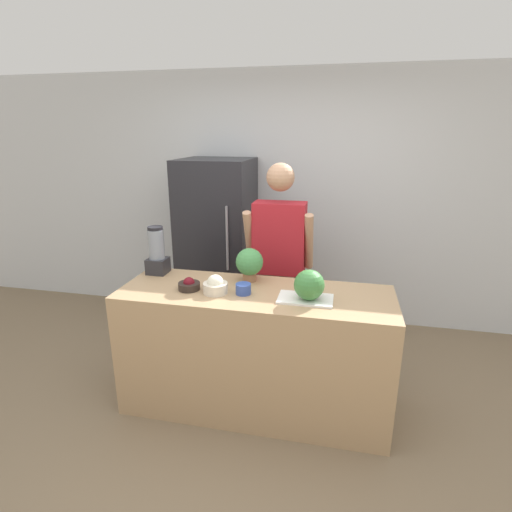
{
  "coord_description": "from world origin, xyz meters",
  "views": [
    {
      "loc": [
        0.56,
        -2.19,
        2.0
      ],
      "look_at": [
        0.0,
        0.36,
        1.18
      ],
      "focal_mm": 28.0,
      "sensor_mm": 36.0,
      "label": 1
    }
  ],
  "objects_px": {
    "bowl_small_blue": "(243,289)",
    "refrigerator": "(218,245)",
    "person": "(279,265)",
    "watermelon": "(309,285)",
    "bowl_cherries": "(189,285)",
    "potted_plant": "(249,263)",
    "blender": "(157,252)",
    "bowl_cream": "(215,286)"
  },
  "relations": [
    {
      "from": "refrigerator",
      "to": "bowl_small_blue",
      "type": "distance_m",
      "value": 1.46
    },
    {
      "from": "blender",
      "to": "potted_plant",
      "type": "relative_size",
      "value": 1.49
    },
    {
      "from": "person",
      "to": "blender",
      "type": "distance_m",
      "value": 1.02
    },
    {
      "from": "person",
      "to": "watermelon",
      "type": "distance_m",
      "value": 0.84
    },
    {
      "from": "bowl_small_blue",
      "to": "watermelon",
      "type": "bearing_deg",
      "value": -3.38
    },
    {
      "from": "refrigerator",
      "to": "person",
      "type": "height_order",
      "value": "person"
    },
    {
      "from": "refrigerator",
      "to": "watermelon",
      "type": "relative_size",
      "value": 8.67
    },
    {
      "from": "watermelon",
      "to": "potted_plant",
      "type": "relative_size",
      "value": 0.8
    },
    {
      "from": "refrigerator",
      "to": "potted_plant",
      "type": "xyz_separation_m",
      "value": [
        0.59,
        -1.07,
        0.2
      ]
    },
    {
      "from": "bowl_cherries",
      "to": "potted_plant",
      "type": "relative_size",
      "value": 0.61
    },
    {
      "from": "watermelon",
      "to": "blender",
      "type": "distance_m",
      "value": 1.25
    },
    {
      "from": "bowl_cream",
      "to": "potted_plant",
      "type": "distance_m",
      "value": 0.34
    },
    {
      "from": "watermelon",
      "to": "bowl_cream",
      "type": "relative_size",
      "value": 1.19
    },
    {
      "from": "refrigerator",
      "to": "watermelon",
      "type": "xyz_separation_m",
      "value": [
        1.06,
        -1.35,
        0.17
      ]
    },
    {
      "from": "refrigerator",
      "to": "person",
      "type": "distance_m",
      "value": 0.94
    },
    {
      "from": "blender",
      "to": "potted_plant",
      "type": "xyz_separation_m",
      "value": [
        0.74,
        -0.01,
        -0.03
      ]
    },
    {
      "from": "potted_plant",
      "to": "person",
      "type": "bearing_deg",
      "value": 73.1
    },
    {
      "from": "watermelon",
      "to": "bowl_small_blue",
      "type": "bearing_deg",
      "value": 176.62
    },
    {
      "from": "bowl_cherries",
      "to": "bowl_cream",
      "type": "relative_size",
      "value": 0.91
    },
    {
      "from": "watermelon",
      "to": "bowl_small_blue",
      "type": "distance_m",
      "value": 0.46
    },
    {
      "from": "watermelon",
      "to": "potted_plant",
      "type": "distance_m",
      "value": 0.55
    },
    {
      "from": "bowl_small_blue",
      "to": "blender",
      "type": "distance_m",
      "value": 0.82
    },
    {
      "from": "person",
      "to": "bowl_cream",
      "type": "distance_m",
      "value": 0.83
    },
    {
      "from": "person",
      "to": "bowl_cherries",
      "type": "distance_m",
      "value": 0.91
    },
    {
      "from": "watermelon",
      "to": "bowl_cream",
      "type": "distance_m",
      "value": 0.65
    },
    {
      "from": "refrigerator",
      "to": "watermelon",
      "type": "distance_m",
      "value": 1.72
    },
    {
      "from": "person",
      "to": "blender",
      "type": "bearing_deg",
      "value": -152.43
    },
    {
      "from": "bowl_small_blue",
      "to": "refrigerator",
      "type": "bearing_deg",
      "value": 114.61
    },
    {
      "from": "person",
      "to": "watermelon",
      "type": "relative_size",
      "value": 8.76
    },
    {
      "from": "refrigerator",
      "to": "potted_plant",
      "type": "distance_m",
      "value": 1.24
    },
    {
      "from": "bowl_cherries",
      "to": "person",
      "type": "bearing_deg",
      "value": 54.65
    },
    {
      "from": "refrigerator",
      "to": "bowl_small_blue",
      "type": "xyz_separation_m",
      "value": [
        0.61,
        -1.32,
        0.09
      ]
    },
    {
      "from": "person",
      "to": "potted_plant",
      "type": "distance_m",
      "value": 0.53
    },
    {
      "from": "watermelon",
      "to": "blender",
      "type": "height_order",
      "value": "blender"
    },
    {
      "from": "bowl_cherries",
      "to": "watermelon",
      "type": "bearing_deg",
      "value": -1.55
    },
    {
      "from": "refrigerator",
      "to": "bowl_cherries",
      "type": "bearing_deg",
      "value": -80.92
    },
    {
      "from": "watermelon",
      "to": "blender",
      "type": "relative_size",
      "value": 0.54
    },
    {
      "from": "potted_plant",
      "to": "bowl_cherries",
      "type": "bearing_deg",
      "value": -145.57
    },
    {
      "from": "person",
      "to": "bowl_small_blue",
      "type": "xyz_separation_m",
      "value": [
        -0.13,
        -0.73,
        0.06
      ]
    },
    {
      "from": "watermelon",
      "to": "potted_plant",
      "type": "height_order",
      "value": "potted_plant"
    },
    {
      "from": "watermelon",
      "to": "bowl_cherries",
      "type": "distance_m",
      "value": 0.85
    },
    {
      "from": "bowl_cherries",
      "to": "potted_plant",
      "type": "bearing_deg",
      "value": 34.43
    }
  ]
}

